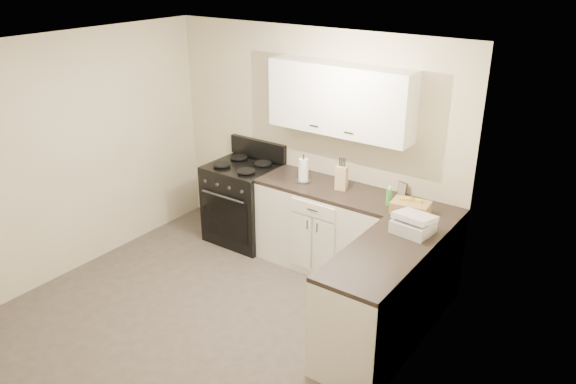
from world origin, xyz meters
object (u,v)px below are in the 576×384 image
Objects in this scene: countertop_grill at (413,226)px; knife_block at (342,178)px; paper_towel at (303,170)px; wicker_basket at (410,208)px; stove at (244,204)px.

knife_block is at bearing 160.24° from countertop_grill.
wicker_basket is (1.26, -0.08, -0.07)m from paper_towel.
stove is 3.76× the size of paper_towel.
stove is at bearing 177.99° from wicker_basket.
wicker_basket and countertop_grill have the same top height.
paper_towel is at bearing 176.48° from wicker_basket.
knife_block is 0.44m from paper_towel.
countertop_grill is (1.44, -0.42, -0.07)m from paper_towel.
knife_block is 0.99× the size of paper_towel.
wicker_basket reaches higher than stove.
wicker_basket is at bearing -22.57° from knife_block.
countertop_grill is (0.18, -0.35, 0.00)m from wicker_basket.
wicker_basket is at bearing -3.52° from paper_towel.
wicker_basket is (2.09, -0.07, 0.54)m from stove.
paper_towel is 0.73× the size of wicker_basket.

